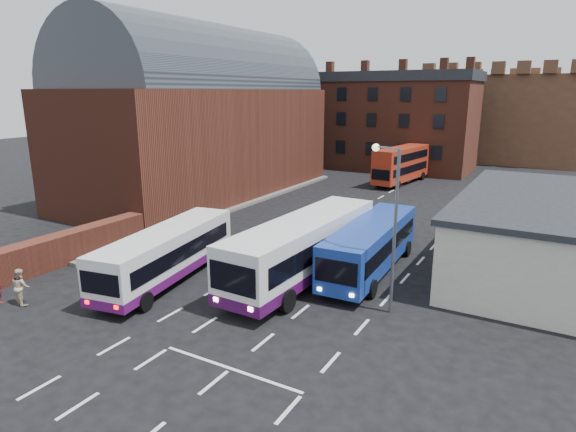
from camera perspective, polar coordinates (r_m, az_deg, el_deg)
The scene contains 12 objects.
ground at distance 23.44m, azimuth -12.41°, elevation -10.61°, with size 180.00×180.00×0.00m, color black.
railway_station at distance 47.35m, azimuth -9.96°, elevation 11.69°, with size 12.00×28.00×16.00m.
forecourt_wall at distance 31.62m, azimuth -23.97°, elevation -3.15°, with size 1.20×10.00×1.80m, color #602B1E.
cream_building at distance 30.51m, azimuth 29.49°, elevation -1.95°, with size 10.40×16.40×4.25m.
brick_terrace at distance 65.01m, azimuth 11.38°, elevation 10.46°, with size 22.00×10.00×11.00m, color brown.
castle_keep at distance 82.06m, azimuth 24.11°, elevation 10.65°, with size 22.00×22.00×12.00m, color brown.
bus_white_outbound at distance 26.33m, azimuth -14.13°, elevation -4.02°, with size 3.99×10.45×2.78m.
bus_white_inbound at distance 25.57m, azimuth 1.87°, elevation -3.37°, with size 3.40×12.27×3.32m.
bus_blue at distance 27.00m, azimuth 9.81°, elevation -3.25°, with size 2.94×10.46×2.83m.
bus_red_double at distance 54.19m, azimuth 13.28°, elevation 5.98°, with size 3.49×10.11×3.96m.
street_lamp at distance 21.60m, azimuth 12.10°, elevation 0.17°, with size 1.46×0.73×7.60m.
pedestrian_beige at distance 26.21m, azimuth -29.09°, elevation -7.32°, with size 0.86×0.67×1.78m, color #CBB592.
Camera 1 is at (14.55, -15.53, 9.83)m, focal length 30.00 mm.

